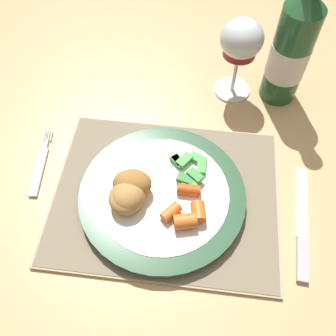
# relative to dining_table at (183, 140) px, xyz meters

# --- Properties ---
(ground_plane) EXTENTS (6.00, 6.00, 0.00)m
(ground_plane) POSITION_rel_dining_table_xyz_m (0.00, 0.00, -0.64)
(ground_plane) COLOR #4C4238
(dining_table) EXTENTS (1.21, 0.87, 0.74)m
(dining_table) POSITION_rel_dining_table_xyz_m (0.00, 0.00, 0.00)
(dining_table) COLOR tan
(dining_table) RESTS_ON ground
(placemat) EXTENTS (0.37, 0.29, 0.01)m
(placemat) POSITION_rel_dining_table_xyz_m (-0.01, -0.19, 0.10)
(placemat) COLOR tan
(placemat) RESTS_ON dining_table
(dinner_plate) EXTENTS (0.27, 0.27, 0.02)m
(dinner_plate) POSITION_rel_dining_table_xyz_m (-0.02, -0.20, 0.11)
(dinner_plate) COLOR white
(dinner_plate) RESTS_ON placemat
(breaded_croquettes) EXTENTS (0.07, 0.08, 0.04)m
(breaded_croquettes) POSITION_rel_dining_table_xyz_m (-0.07, -0.22, 0.14)
(breaded_croquettes) COLOR tan
(breaded_croquettes) RESTS_ON dinner_plate
(green_beans_pile) EXTENTS (0.07, 0.08, 0.02)m
(green_beans_pile) POSITION_rel_dining_table_xyz_m (0.02, -0.16, 0.13)
(green_beans_pile) COLOR #4CA84C
(green_beans_pile) RESTS_ON dinner_plate
(glazed_carrots) EXTENTS (0.07, 0.08, 0.02)m
(glazed_carrots) POSITION_rel_dining_table_xyz_m (0.02, -0.23, 0.13)
(glazed_carrots) COLOR orange
(glazed_carrots) RESTS_ON dinner_plate
(fork) EXTENTS (0.03, 0.14, 0.01)m
(fork) POSITION_rel_dining_table_xyz_m (-0.24, -0.16, 0.10)
(fork) COLOR silver
(fork) RESTS_ON dining_table
(table_knife) EXTENTS (0.03, 0.20, 0.01)m
(table_knife) POSITION_rel_dining_table_xyz_m (0.21, -0.23, 0.10)
(table_knife) COLOR silver
(table_knife) RESTS_ON dining_table
(wine_glass) EXTENTS (0.08, 0.08, 0.16)m
(wine_glass) POSITION_rel_dining_table_xyz_m (0.09, 0.06, 0.21)
(wine_glass) COLOR silver
(wine_glass) RESTS_ON dining_table
(bottle) EXTENTS (0.07, 0.07, 0.29)m
(bottle) POSITION_rel_dining_table_xyz_m (0.18, 0.07, 0.21)
(bottle) COLOR #23562D
(bottle) RESTS_ON dining_table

